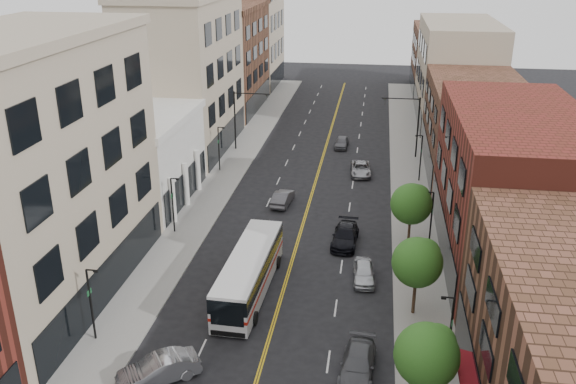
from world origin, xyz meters
The scene contains 30 objects.
sidewalk_left centered at (-10.00, 35.00, 0.07)m, with size 4.00×110.00×0.15m, color gray.
sidewalk_right centered at (10.00, 35.00, 0.07)m, with size 4.00×110.00×0.15m, color gray.
bldg_l_tanoffice centered at (-17.00, 13.00, 9.00)m, with size 10.00×22.00×18.00m, color tan.
bldg_l_white centered at (-17.00, 31.00, 4.00)m, with size 10.00×14.00×8.00m, color silver.
bldg_l_far_a centered at (-17.00, 48.00, 9.00)m, with size 10.00×20.00×18.00m, color tan.
bldg_l_far_b centered at (-17.00, 68.00, 7.50)m, with size 10.00×20.00×15.00m, color #543321.
bldg_l_far_c centered at (-17.00, 86.00, 10.00)m, with size 10.00×16.00×20.00m, color tan.
bldg_r_mid centered at (17.00, 24.00, 6.00)m, with size 10.00×22.00×12.00m, color #5D2218.
bldg_r_far_a centered at (17.00, 45.00, 5.00)m, with size 10.00×20.00×10.00m, color #543321.
bldg_r_far_b centered at (17.00, 66.00, 7.00)m, with size 10.00×22.00×14.00m, color tan.
bldg_r_far_c centered at (17.00, 86.00, 5.50)m, with size 10.00×18.00×11.00m, color #543321.
tree_r_1 centered at (9.39, 4.07, 4.13)m, with size 3.40×3.40×5.59m.
tree_r_2 centered at (9.39, 14.07, 4.13)m, with size 3.40×3.40×5.59m.
tree_r_3 centered at (9.39, 24.07, 4.13)m, with size 3.40×3.40×5.59m.
lamp_l_1 centered at (-10.95, 8.00, 2.97)m, with size 0.81×0.55×5.05m.
lamp_l_2 centered at (-10.95, 24.00, 2.97)m, with size 0.81×0.55×5.05m.
lamp_l_3 centered at (-10.95, 40.00, 2.97)m, with size 0.81×0.55×5.05m.
lamp_r_1 centered at (10.95, 8.00, 2.97)m, with size 0.81×0.55×5.05m.
lamp_r_2 centered at (10.95, 24.00, 2.97)m, with size 0.81×0.55×5.05m.
lamp_r_3 centered at (10.95, 40.00, 2.97)m, with size 0.81×0.55×5.05m.
signal_mast_left centered at (-10.27, 48.00, 4.65)m, with size 4.49×0.18×7.20m.
signal_mast_right centered at (10.27, 48.00, 4.65)m, with size 4.49×0.18×7.20m.
city_bus centered at (-2.39, 15.22, 1.79)m, with size 3.18×12.04×3.08m.
car_angle_b centered at (-5.60, 4.80, 0.79)m, with size 1.67×4.78×1.57m, color #A8A9AF.
car_parked_mid centered at (5.80, 7.12, 0.70)m, with size 1.96×4.83×1.40m, color #48484C.
car_parked_far centered at (5.80, 18.14, 0.68)m, with size 1.62×4.02×1.37m, color #B9BCC2.
car_lane_behind centered at (-2.53, 31.68, 0.70)m, with size 1.48×4.25×1.40m, color #4C4B50.
car_lane_a centered at (4.03, 24.06, 0.74)m, with size 2.07×5.10×1.48m, color black.
car_lane_b centered at (4.72, 41.34, 0.66)m, with size 2.18×4.73×1.31m, color #929399.
car_lane_c centered at (1.98, 50.83, 0.67)m, with size 1.58×3.93×1.34m, color #57575D.
Camera 1 is at (6.05, -22.59, 23.52)m, focal length 38.00 mm.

